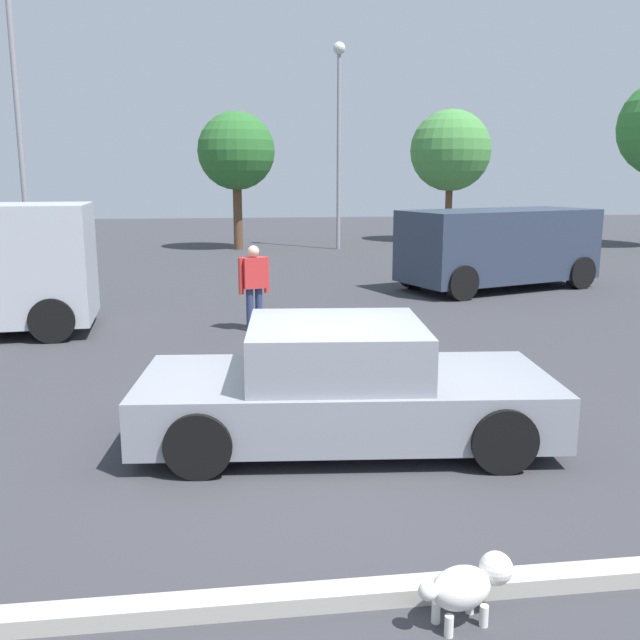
# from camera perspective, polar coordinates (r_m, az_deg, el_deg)

# --- Properties ---
(ground_plane) EXTENTS (80.00, 80.00, 0.00)m
(ground_plane) POSITION_cam_1_polar(r_m,az_deg,el_deg) (7.32, 0.56, -10.61)
(ground_plane) COLOR #38383D
(sedan_foreground) EXTENTS (4.41, 2.24, 1.28)m
(sedan_foreground) POSITION_cam_1_polar(r_m,az_deg,el_deg) (7.41, 1.85, -5.50)
(sedan_foreground) COLOR gray
(sedan_foreground) RESTS_ON ground_plane
(dog) EXTENTS (0.66, 0.37, 0.43)m
(dog) POSITION_cam_1_polar(r_m,az_deg,el_deg) (4.79, 11.95, -20.20)
(dog) COLOR white
(dog) RESTS_ON ground_plane
(suv_dark) EXTENTS (5.25, 3.50, 1.94)m
(suv_dark) POSITION_cam_1_polar(r_m,az_deg,el_deg) (17.90, 14.28, 5.86)
(suv_dark) COLOR #2D384C
(suv_dark) RESTS_ON ground_plane
(pedestrian) EXTENTS (0.55, 0.34, 1.54)m
(pedestrian) POSITION_cam_1_polar(r_m,az_deg,el_deg) (12.67, -5.38, 3.18)
(pedestrian) COLOR navy
(pedestrian) RESTS_ON ground_plane
(parking_curb) EXTENTS (9.05, 0.20, 0.12)m
(parking_curb) POSITION_cam_1_polar(r_m,az_deg,el_deg) (5.02, 5.07, -21.13)
(parking_curb) COLOR #B7B2A8
(parking_curb) RESTS_ON ground_plane
(light_post_near) EXTENTS (0.44, 0.44, 7.47)m
(light_post_near) POSITION_cam_1_polar(r_m,az_deg,el_deg) (19.01, -23.47, 17.37)
(light_post_near) COLOR gray
(light_post_near) RESTS_ON ground_plane
(light_post_mid) EXTENTS (0.44, 0.44, 7.45)m
(light_post_mid) POSITION_cam_1_polar(r_m,az_deg,el_deg) (26.81, 1.54, 16.34)
(light_post_mid) COLOR gray
(light_post_mid) RESTS_ON ground_plane
(tree_back_left) EXTENTS (3.31, 3.31, 5.41)m
(tree_back_left) POSITION_cam_1_polar(r_m,az_deg,el_deg) (30.25, 10.53, 13.33)
(tree_back_left) COLOR brown
(tree_back_left) RESTS_ON ground_plane
(tree_back_right) EXTENTS (2.85, 2.85, 5.06)m
(tree_back_right) POSITION_cam_1_polar(r_m,az_deg,el_deg) (26.83, -6.80, 13.39)
(tree_back_right) COLOR brown
(tree_back_right) RESTS_ON ground_plane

